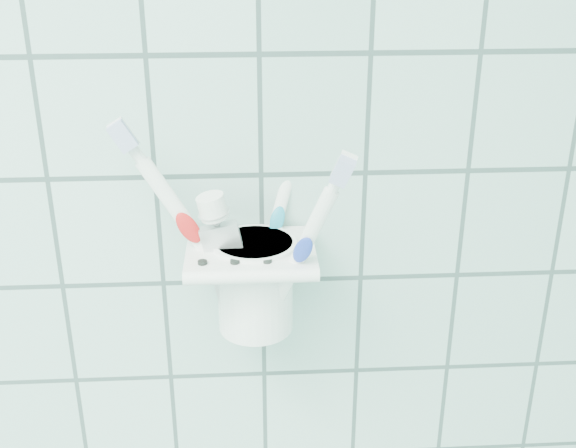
# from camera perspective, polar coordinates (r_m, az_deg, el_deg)

# --- Properties ---
(holder_bracket) EXTENTS (0.11, 0.10, 0.04)m
(holder_bracket) POSITION_cam_1_polar(r_m,az_deg,el_deg) (0.64, -2.96, -2.41)
(holder_bracket) COLOR white
(holder_bracket) RESTS_ON wall_back
(cup) EXTENTS (0.08, 0.08, 0.09)m
(cup) POSITION_cam_1_polar(r_m,az_deg,el_deg) (0.66, -2.62, -4.53)
(cup) COLOR white
(cup) RESTS_ON holder_bracket
(toothbrush_pink) EXTENTS (0.11, 0.02, 0.21)m
(toothbrush_pink) POSITION_cam_1_polar(r_m,az_deg,el_deg) (0.62, -2.62, 1.02)
(toothbrush_pink) COLOR white
(toothbrush_pink) RESTS_ON cup
(toothbrush_blue) EXTENTS (0.06, 0.06, 0.18)m
(toothbrush_blue) POSITION_cam_1_polar(r_m,az_deg,el_deg) (0.64, -3.19, -0.17)
(toothbrush_blue) COLOR white
(toothbrush_blue) RESTS_ON cup
(toothbrush_orange) EXTENTS (0.07, 0.06, 0.20)m
(toothbrush_orange) POSITION_cam_1_polar(r_m,az_deg,el_deg) (0.62, -1.91, 0.09)
(toothbrush_orange) COLOR white
(toothbrush_orange) RESTS_ON cup
(toothpaste_tube) EXTENTS (0.05, 0.03, 0.14)m
(toothpaste_tube) POSITION_cam_1_polar(r_m,az_deg,el_deg) (0.64, -3.70, -1.86)
(toothpaste_tube) COLOR silver
(toothpaste_tube) RESTS_ON cup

